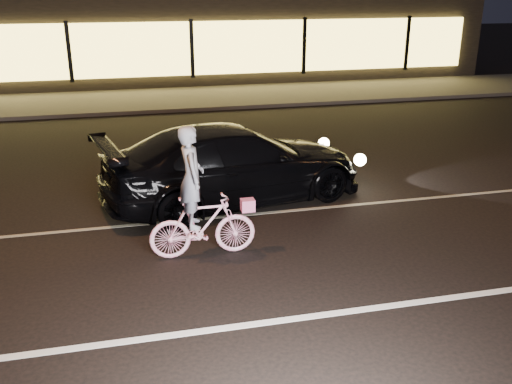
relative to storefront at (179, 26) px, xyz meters
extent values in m
plane|color=black|center=(0.00, -18.97, -2.15)|extent=(90.00, 90.00, 0.00)
cube|color=silver|center=(0.00, -20.47, -2.14)|extent=(60.00, 0.12, 0.01)
cube|color=gray|center=(0.00, -16.97, -2.14)|extent=(60.00, 0.10, 0.01)
cube|color=#383533|center=(0.00, -5.97, -2.09)|extent=(30.00, 4.00, 0.12)
cube|color=black|center=(0.00, 0.03, -0.15)|extent=(25.00, 8.00, 4.00)
cube|color=#FFD959|center=(0.00, -4.07, -0.55)|extent=(23.00, 0.15, 2.00)
cube|color=black|center=(-4.50, -4.15, -0.55)|extent=(0.15, 0.08, 2.20)
cube|color=black|center=(0.00, -4.15, -0.55)|extent=(0.15, 0.08, 2.20)
cube|color=black|center=(4.50, -4.15, -0.55)|extent=(0.15, 0.08, 2.20)
cube|color=black|center=(9.00, -4.15, -0.55)|extent=(0.15, 0.08, 2.20)
imported|color=#FE5190|center=(-1.71, -18.41, -1.65)|extent=(1.66, 0.47, 1.00)
imported|color=silver|center=(-1.85, -18.41, -0.84)|extent=(0.37, 0.57, 1.57)
cube|color=#D74B7D|center=(-1.00, -18.41, -1.37)|extent=(0.21, 0.17, 0.19)
imported|color=black|center=(-0.77, -16.15, -1.41)|extent=(5.44, 3.13, 1.48)
sphere|color=#FFF2BF|center=(1.49, -14.96, -1.47)|extent=(0.25, 0.25, 0.25)
sphere|color=#FFF2BF|center=(1.78, -16.29, -1.47)|extent=(0.25, 0.25, 0.25)
camera|label=1|loc=(-2.77, -26.42, 1.90)|focal=40.00mm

